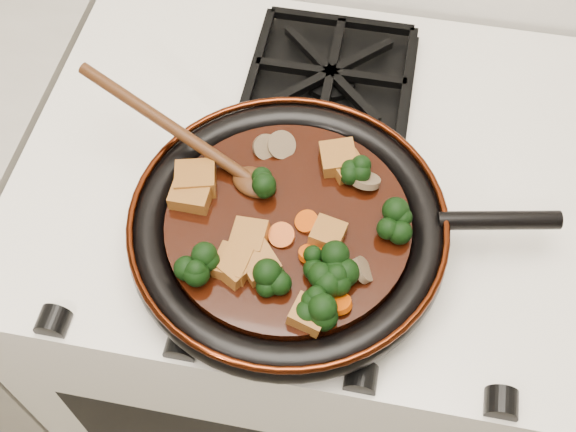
# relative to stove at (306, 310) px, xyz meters

# --- Properties ---
(stove) EXTENTS (0.76, 0.60, 0.90)m
(stove) POSITION_rel_stove_xyz_m (0.00, 0.00, 0.00)
(stove) COLOR white
(stove) RESTS_ON ground
(burner_grate_front) EXTENTS (0.23, 0.23, 0.03)m
(burner_grate_front) POSITION_rel_stove_xyz_m (0.00, -0.14, 0.46)
(burner_grate_front) COLOR black
(burner_grate_front) RESTS_ON stove
(burner_grate_back) EXTENTS (0.23, 0.23, 0.03)m
(burner_grate_back) POSITION_rel_stove_xyz_m (0.00, 0.14, 0.46)
(burner_grate_back) COLOR black
(burner_grate_back) RESTS_ON stove
(skillet) EXTENTS (0.49, 0.37, 0.05)m
(skillet) POSITION_rel_stove_xyz_m (-0.01, -0.13, 0.49)
(skillet) COLOR black
(skillet) RESTS_ON burner_grate_front
(braising_sauce) EXTENTS (0.28, 0.28, 0.02)m
(braising_sauce) POSITION_rel_stove_xyz_m (-0.01, -0.13, 0.50)
(braising_sauce) COLOR black
(braising_sauce) RESTS_ON skillet
(tofu_cube_0) EXTENTS (0.04, 0.04, 0.03)m
(tofu_cube_0) POSITION_rel_stove_xyz_m (-0.05, -0.17, 0.52)
(tofu_cube_0) COLOR #915921
(tofu_cube_0) RESTS_ON braising_sauce
(tofu_cube_1) EXTENTS (0.04, 0.04, 0.02)m
(tofu_cube_1) POSITION_rel_stove_xyz_m (0.04, -0.14, 0.52)
(tofu_cube_1) COLOR #915921
(tofu_cube_1) RESTS_ON braising_sauce
(tofu_cube_2) EXTENTS (0.05, 0.05, 0.02)m
(tofu_cube_2) POSITION_rel_stove_xyz_m (-0.03, -0.20, 0.52)
(tofu_cube_2) COLOR #915921
(tofu_cube_2) RESTS_ON braising_sauce
(tofu_cube_3) EXTENTS (0.06, 0.06, 0.03)m
(tofu_cube_3) POSITION_rel_stove_xyz_m (-0.12, -0.10, 0.52)
(tofu_cube_3) COLOR #915921
(tofu_cube_3) RESTS_ON braising_sauce
(tofu_cube_4) EXTENTS (0.05, 0.05, 0.03)m
(tofu_cube_4) POSITION_rel_stove_xyz_m (0.04, -0.04, 0.52)
(tofu_cube_4) COLOR #915921
(tofu_cube_4) RESTS_ON braising_sauce
(tofu_cube_5) EXTENTS (0.06, 0.06, 0.03)m
(tofu_cube_5) POSITION_rel_stove_xyz_m (-0.05, -0.20, 0.52)
(tofu_cube_5) COLOR #915921
(tofu_cube_5) RESTS_ON braising_sauce
(tofu_cube_6) EXTENTS (0.05, 0.04, 0.03)m
(tofu_cube_6) POSITION_rel_stove_xyz_m (-0.12, -0.12, 0.52)
(tofu_cube_6) COLOR #915921
(tofu_cube_6) RESTS_ON braising_sauce
(tofu_cube_7) EXTENTS (0.04, 0.04, 0.03)m
(tofu_cube_7) POSITION_rel_stove_xyz_m (-0.06, -0.20, 0.52)
(tofu_cube_7) COLOR #915921
(tofu_cube_7) RESTS_ON braising_sauce
(tofu_cube_8) EXTENTS (0.05, 0.05, 0.02)m
(tofu_cube_8) POSITION_rel_stove_xyz_m (0.05, -0.05, 0.52)
(tofu_cube_8) COLOR #915921
(tofu_cube_8) RESTS_ON braising_sauce
(tofu_cube_9) EXTENTS (0.05, 0.04, 0.03)m
(tofu_cube_9) POSITION_rel_stove_xyz_m (0.03, -0.24, 0.52)
(tofu_cube_9) COLOR #915921
(tofu_cube_9) RESTS_ON braising_sauce
(broccoli_floret_0) EXTENTS (0.09, 0.09, 0.06)m
(broccoli_floret_0) POSITION_rel_stove_xyz_m (-0.00, -0.21, 0.52)
(broccoli_floret_0) COLOR black
(broccoli_floret_0) RESTS_ON braising_sauce
(broccoli_floret_1) EXTENTS (0.09, 0.08, 0.07)m
(broccoli_floret_1) POSITION_rel_stove_xyz_m (-0.09, -0.21, 0.52)
(broccoli_floret_1) COLOR black
(broccoli_floret_1) RESTS_ON braising_sauce
(broccoli_floret_2) EXTENTS (0.09, 0.09, 0.07)m
(broccoli_floret_2) POSITION_rel_stove_xyz_m (0.11, -0.12, 0.52)
(broccoli_floret_2) COLOR black
(broccoli_floret_2) RESTS_ON braising_sauce
(broccoli_floret_3) EXTENTS (0.08, 0.08, 0.07)m
(broccoli_floret_3) POSITION_rel_stove_xyz_m (0.06, -0.20, 0.52)
(broccoli_floret_3) COLOR black
(broccoli_floret_3) RESTS_ON braising_sauce
(broccoli_floret_4) EXTENTS (0.08, 0.07, 0.06)m
(broccoli_floret_4) POSITION_rel_stove_xyz_m (0.07, -0.05, 0.52)
(broccoli_floret_4) COLOR black
(broccoli_floret_4) RESTS_ON braising_sauce
(broccoli_floret_5) EXTENTS (0.08, 0.08, 0.07)m
(broccoli_floret_5) POSITION_rel_stove_xyz_m (0.04, -0.19, 0.52)
(broccoli_floret_5) COLOR black
(broccoli_floret_5) RESTS_ON braising_sauce
(broccoli_floret_6) EXTENTS (0.07, 0.06, 0.05)m
(broccoli_floret_6) POSITION_rel_stove_xyz_m (0.04, -0.24, 0.52)
(broccoli_floret_6) COLOR black
(broccoli_floret_6) RESTS_ON braising_sauce
(broccoli_floret_7) EXTENTS (0.08, 0.08, 0.06)m
(broccoli_floret_7) POSITION_rel_stove_xyz_m (-0.05, -0.10, 0.52)
(broccoli_floret_7) COLOR black
(broccoli_floret_7) RESTS_ON braising_sauce
(carrot_coin_0) EXTENTS (0.03, 0.03, 0.02)m
(carrot_coin_0) POSITION_rel_stove_xyz_m (-0.01, -0.15, 0.51)
(carrot_coin_0) COLOR #C44205
(carrot_coin_0) RESTS_ON braising_sauce
(carrot_coin_1) EXTENTS (0.03, 0.03, 0.02)m
(carrot_coin_1) POSITION_rel_stove_xyz_m (0.01, -0.13, 0.51)
(carrot_coin_1) COLOR #C44205
(carrot_coin_1) RESTS_ON braising_sauce
(carrot_coin_2) EXTENTS (0.03, 0.03, 0.02)m
(carrot_coin_2) POSITION_rel_stove_xyz_m (0.02, -0.17, 0.51)
(carrot_coin_2) COLOR #C44205
(carrot_coin_2) RESTS_ON braising_sauce
(carrot_coin_3) EXTENTS (0.03, 0.03, 0.02)m
(carrot_coin_3) POSITION_rel_stove_xyz_m (0.06, -0.23, 0.51)
(carrot_coin_3) COLOR #C44205
(carrot_coin_3) RESTS_ON braising_sauce
(mushroom_slice_0) EXTENTS (0.04, 0.04, 0.03)m
(mushroom_slice_0) POSITION_rel_stove_xyz_m (-0.05, -0.04, 0.52)
(mushroom_slice_0) COLOR brown
(mushroom_slice_0) RESTS_ON braising_sauce
(mushroom_slice_1) EXTENTS (0.04, 0.04, 0.02)m
(mushroom_slice_1) POSITION_rel_stove_xyz_m (0.07, -0.06, 0.52)
(mushroom_slice_1) COLOR brown
(mushroom_slice_1) RESTS_ON braising_sauce
(mushroom_slice_2) EXTENTS (0.05, 0.05, 0.03)m
(mushroom_slice_2) POSITION_rel_stove_xyz_m (-0.04, -0.03, 0.52)
(mushroom_slice_2) COLOR brown
(mushroom_slice_2) RESTS_ON braising_sauce
(mushroom_slice_3) EXTENTS (0.03, 0.04, 0.03)m
(mushroom_slice_3) POSITION_rel_stove_xyz_m (0.08, -0.18, 0.52)
(mushroom_slice_3) COLOR brown
(mushroom_slice_3) RESTS_ON braising_sauce
(wooden_spoon) EXTENTS (0.16, 0.08, 0.25)m
(wooden_spoon) POSITION_rel_stove_xyz_m (-0.12, -0.06, 0.53)
(wooden_spoon) COLOR #42220E
(wooden_spoon) RESTS_ON braising_sauce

